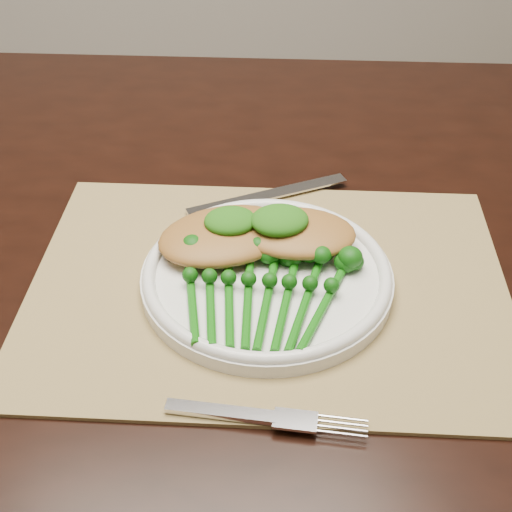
{
  "coord_description": "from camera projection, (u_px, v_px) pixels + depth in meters",
  "views": [
    {
      "loc": [
        -0.04,
        -0.54,
        1.22
      ],
      "look_at": [
        0.02,
        -0.0,
        0.78
      ],
      "focal_mm": 50.0,
      "sensor_mm": 36.0,
      "label": 1
    }
  ],
  "objects": [
    {
      "name": "dining_table",
      "position": [
        196.0,
        432.0,
        1.02
      ],
      "size": [
        1.73,
        1.15,
        0.75
      ],
      "rotation": [
        0.0,
        0.0,
        -0.16
      ],
      "color": "black",
      "rests_on": "ground"
    },
    {
      "name": "placemat",
      "position": [
        269.0,
        286.0,
        0.7
      ],
      "size": [
        0.52,
        0.42,
        0.0
      ],
      "primitive_type": "cube",
      "rotation": [
        0.0,
        0.0,
        -0.17
      ],
      "color": "#967E4C",
      "rests_on": "dining_table"
    },
    {
      "name": "dinner_plate",
      "position": [
        267.0,
        275.0,
        0.7
      ],
      "size": [
        0.25,
        0.25,
        0.02
      ],
      "color": "white",
      "rests_on": "placemat"
    },
    {
      "name": "knife",
      "position": [
        253.0,
        199.0,
        0.81
      ],
      "size": [
        0.19,
        0.07,
        0.01
      ],
      "rotation": [
        0.0,
        0.0,
        0.28
      ],
      "color": "silver",
      "rests_on": "placemat"
    },
    {
      "name": "fork",
      "position": [
        279.0,
        419.0,
        0.57
      ],
      "size": [
        0.16,
        0.06,
        0.01
      ],
      "rotation": [
        0.0,
        0.0,
        -0.26
      ],
      "color": "silver",
      "rests_on": "placemat"
    },
    {
      "name": "chicken_fillet_left",
      "position": [
        226.0,
        235.0,
        0.72
      ],
      "size": [
        0.16,
        0.13,
        0.03
      ],
      "primitive_type": "ellipsoid",
      "rotation": [
        0.0,
        0.0,
        0.24
      ],
      "color": "#A66E30",
      "rests_on": "dinner_plate"
    },
    {
      "name": "chicken_fillet_right",
      "position": [
        296.0,
        233.0,
        0.72
      ],
      "size": [
        0.13,
        0.11,
        0.02
      ],
      "primitive_type": "ellipsoid",
      "rotation": [
        0.0,
        0.0,
        -0.2
      ],
      "color": "#A66E30",
      "rests_on": "dinner_plate"
    },
    {
      "name": "pesto_dollop_left",
      "position": [
        230.0,
        221.0,
        0.71
      ],
      "size": [
        0.05,
        0.04,
        0.02
      ],
      "primitive_type": "ellipsoid",
      "color": "#154D0B",
      "rests_on": "chicken_fillet_left"
    },
    {
      "name": "pesto_dollop_right",
      "position": [
        280.0,
        220.0,
        0.71
      ],
      "size": [
        0.06,
        0.05,
        0.02
      ],
      "primitive_type": "ellipsoid",
      "color": "#154D0B",
      "rests_on": "chicken_fillet_right"
    },
    {
      "name": "broccolini_bundle",
      "position": [
        257.0,
        300.0,
        0.66
      ],
      "size": [
        0.18,
        0.19,
        0.04
      ],
      "rotation": [
        0.0,
        0.0,
        -0.22
      ],
      "color": "#105C0C",
      "rests_on": "dinner_plate"
    }
  ]
}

